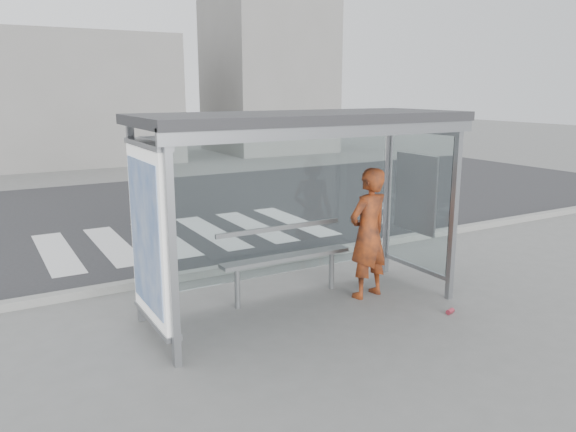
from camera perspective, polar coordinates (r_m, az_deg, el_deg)
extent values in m
plane|color=slate|center=(7.70, 1.50, -9.41)|extent=(80.00, 80.00, 0.00)
cube|color=#29292C|center=(13.91, -13.66, 0.37)|extent=(30.00, 10.00, 0.01)
cube|color=gray|center=(9.30, -4.78, -5.10)|extent=(30.00, 0.18, 0.12)
cube|color=silver|center=(11.04, -22.45, -3.47)|extent=(0.55, 3.00, 0.00)
cube|color=silver|center=(11.20, -17.39, -2.86)|extent=(0.55, 3.00, 0.00)
cube|color=silver|center=(11.44, -12.50, -2.25)|extent=(0.55, 3.00, 0.00)
cube|color=silver|center=(11.76, -7.86, -1.65)|extent=(0.55, 3.00, 0.00)
cube|color=silver|center=(12.15, -3.49, -1.07)|extent=(0.55, 3.00, 0.00)
cube|color=silver|center=(12.61, 0.59, -0.54)|extent=(0.55, 3.00, 0.00)
cube|color=gray|center=(5.89, -11.67, -3.84)|extent=(0.08, 0.08, 2.50)
cube|color=gray|center=(8.02, 16.52, 0.33)|extent=(0.08, 0.08, 2.50)
cube|color=gray|center=(7.19, -15.20, -1.00)|extent=(0.08, 0.08, 2.50)
cube|color=gray|center=(9.02, 10.13, 2.00)|extent=(0.08, 0.08, 2.50)
cube|color=#2D2D30|center=(7.14, 1.62, 9.99)|extent=(4.25, 1.65, 0.12)
cube|color=gray|center=(6.51, 5.14, 8.70)|extent=(4.25, 0.06, 0.18)
cube|color=white|center=(7.90, -1.08, 1.04)|extent=(3.80, 0.02, 2.00)
cube|color=white|center=(6.52, -13.63, -1.86)|extent=(0.15, 1.25, 2.00)
cube|color=#3160B2|center=(6.54, -12.92, -1.77)|extent=(0.01, 1.10, 1.70)
cylinder|color=orange|center=(6.72, -13.57, 0.78)|extent=(0.02, 0.32, 0.32)
cube|color=white|center=(8.50, 13.15, 1.54)|extent=(0.03, 1.25, 2.00)
cube|color=beige|center=(8.50, 12.81, 2.25)|extent=(0.03, 0.86, 1.16)
cube|color=gray|center=(24.37, -21.47, 10.96)|extent=(8.00, 5.00, 5.00)
cube|color=gray|center=(27.24, -2.06, 14.02)|extent=(5.00, 5.00, 7.00)
imported|color=orange|center=(7.95, 8.15, -1.76)|extent=(0.74, 0.55, 1.86)
cube|color=gray|center=(7.89, -0.14, -4.22)|extent=(1.97, 0.24, 0.05)
cylinder|color=gray|center=(7.66, -5.17, -7.28)|extent=(0.08, 0.08, 0.57)
cylinder|color=gray|center=(8.37, 4.44, -5.50)|extent=(0.08, 0.08, 0.57)
cube|color=gray|center=(7.94, -0.82, -1.23)|extent=(1.97, 0.04, 0.07)
cylinder|color=#D23E51|center=(7.83, 16.15, -9.28)|extent=(0.14, 0.10, 0.07)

